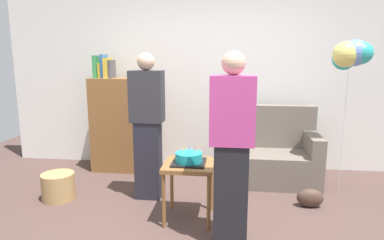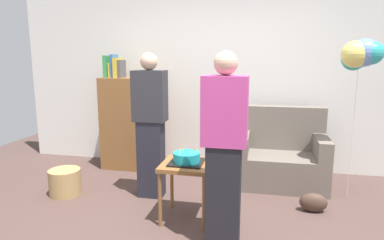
# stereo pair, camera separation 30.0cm
# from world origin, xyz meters

# --- Properties ---
(ground_plane) EXTENTS (8.00, 8.00, 0.00)m
(ground_plane) POSITION_xyz_m (0.00, 0.00, 0.00)
(ground_plane) COLOR #4C3833
(wall_back) EXTENTS (6.00, 0.10, 2.70)m
(wall_back) POSITION_xyz_m (0.00, 2.05, 1.35)
(wall_back) COLOR silver
(wall_back) RESTS_ON ground_plane
(couch) EXTENTS (1.10, 0.70, 0.96)m
(couch) POSITION_xyz_m (0.84, 1.47, 0.34)
(couch) COLOR #6B6056
(couch) RESTS_ON ground_plane
(bookshelf) EXTENTS (0.80, 0.36, 1.62)m
(bookshelf) POSITION_xyz_m (-1.23, 1.65, 0.68)
(bookshelf) COLOR brown
(bookshelf) RESTS_ON ground_plane
(side_table) EXTENTS (0.48, 0.48, 0.57)m
(side_table) POSITION_xyz_m (-0.10, 0.30, 0.49)
(side_table) COLOR brown
(side_table) RESTS_ON ground_plane
(birthday_cake) EXTENTS (0.32, 0.32, 0.17)m
(birthday_cake) POSITION_xyz_m (-0.10, 0.30, 0.62)
(birthday_cake) COLOR black
(birthday_cake) RESTS_ON side_table
(person_blowing_candles) EXTENTS (0.36, 0.22, 1.63)m
(person_blowing_candles) POSITION_xyz_m (-0.62, 0.76, 0.83)
(person_blowing_candles) COLOR #23232D
(person_blowing_candles) RESTS_ON ground_plane
(person_holding_cake) EXTENTS (0.36, 0.22, 1.63)m
(person_holding_cake) POSITION_xyz_m (0.31, -0.11, 0.83)
(person_holding_cake) COLOR black
(person_holding_cake) RESTS_ON ground_plane
(wicker_basket) EXTENTS (0.36, 0.36, 0.30)m
(wicker_basket) POSITION_xyz_m (-1.62, 0.58, 0.15)
(wicker_basket) COLOR #A88451
(wicker_basket) RESTS_ON ground_plane
(handbag) EXTENTS (0.28, 0.14, 0.20)m
(handbag) POSITION_xyz_m (1.16, 0.71, 0.10)
(handbag) COLOR #473328
(handbag) RESTS_ON ground_plane
(balloon_bunch) EXTENTS (0.42, 0.38, 1.77)m
(balloon_bunch) POSITION_xyz_m (1.59, 1.16, 1.61)
(balloon_bunch) COLOR silver
(balloon_bunch) RESTS_ON ground_plane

